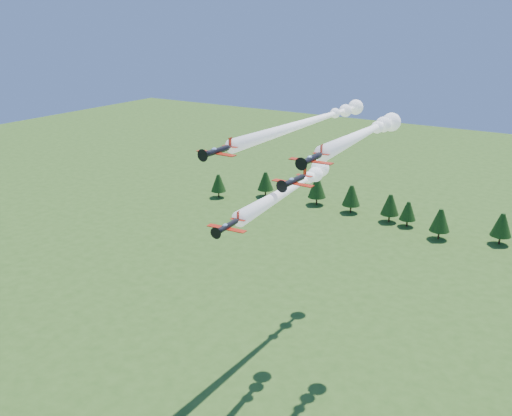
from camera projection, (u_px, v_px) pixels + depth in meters
The scene contains 6 objects.
ground at pixel (265, 416), 105.14m from camera, with size 600.00×600.00×0.00m, color #33581B.
plane_lead at pixel (295, 186), 105.38m from camera, with size 7.61×42.39×3.70m.
plane_left at pixel (313, 121), 122.52m from camera, with size 7.57×61.99×3.70m.
plane_right at pixel (367, 131), 102.50m from camera, with size 6.83×41.50×3.70m.
plane_slot at pixel (294, 181), 95.74m from camera, with size 7.56×8.25×2.67m.
treeline at pixel (436, 213), 191.78m from camera, with size 174.58×21.58×10.90m.
Camera 1 is at (45.00, -74.34, 70.61)m, focal length 40.00 mm.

